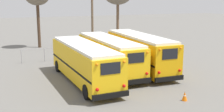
{
  "coord_description": "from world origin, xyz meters",
  "views": [
    {
      "loc": [
        -9.35,
        -21.92,
        6.59
      ],
      "look_at": [
        0.0,
        0.24,
        1.62
      ],
      "focal_mm": 45.0,
      "sensor_mm": 36.0,
      "label": 1
    }
  ],
  "objects_px": {
    "school_bus_0": "(84,61)",
    "school_bus_1": "(109,54)",
    "school_bus_2": "(139,51)",
    "utility_pole": "(92,19)",
    "traffic_cone": "(185,96)"
  },
  "relations": [
    {
      "from": "traffic_cone",
      "to": "utility_pole",
      "type": "bearing_deg",
      "value": 87.75
    },
    {
      "from": "school_bus_0",
      "to": "school_bus_1",
      "type": "height_order",
      "value": "school_bus_1"
    },
    {
      "from": "school_bus_1",
      "to": "traffic_cone",
      "type": "bearing_deg",
      "value": -78.25
    },
    {
      "from": "school_bus_0",
      "to": "school_bus_2",
      "type": "height_order",
      "value": "school_bus_2"
    },
    {
      "from": "school_bus_0",
      "to": "school_bus_1",
      "type": "relative_size",
      "value": 1.01
    },
    {
      "from": "school_bus_1",
      "to": "school_bus_2",
      "type": "height_order",
      "value": "school_bus_2"
    },
    {
      "from": "school_bus_0",
      "to": "traffic_cone",
      "type": "xyz_separation_m",
      "value": [
        4.79,
        -6.68,
        -1.36
      ]
    },
    {
      "from": "school_bus_1",
      "to": "school_bus_0",
      "type": "bearing_deg",
      "value": -146.29
    },
    {
      "from": "school_bus_0",
      "to": "utility_pole",
      "type": "bearing_deg",
      "value": 68.34
    },
    {
      "from": "school_bus_1",
      "to": "traffic_cone",
      "type": "height_order",
      "value": "school_bus_1"
    },
    {
      "from": "school_bus_1",
      "to": "utility_pole",
      "type": "distance_m",
      "value": 12.59
    },
    {
      "from": "school_bus_2",
      "to": "utility_pole",
      "type": "xyz_separation_m",
      "value": [
        -0.37,
        12.31,
        2.1
      ]
    },
    {
      "from": "school_bus_2",
      "to": "traffic_cone",
      "type": "xyz_separation_m",
      "value": [
        -1.18,
        -8.48,
        -1.46
      ]
    },
    {
      "from": "school_bus_0",
      "to": "traffic_cone",
      "type": "bearing_deg",
      "value": -54.37
    },
    {
      "from": "school_bus_2",
      "to": "traffic_cone",
      "type": "distance_m",
      "value": 8.68
    }
  ]
}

